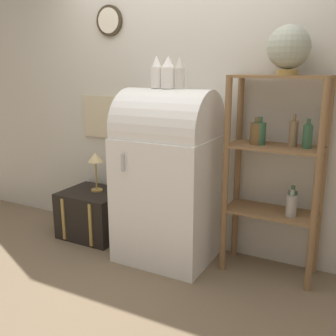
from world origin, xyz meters
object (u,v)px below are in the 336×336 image
(refrigerator, at_px, (168,174))
(suitcase_trunk, at_px, (94,213))
(vase_right, at_px, (180,74))
(vase_left, at_px, (157,73))
(globe, at_px, (289,48))
(desk_lamp, at_px, (95,161))
(vase_center, at_px, (168,73))

(refrigerator, xyz_separation_m, suitcase_trunk, (-0.84, 0.04, -0.52))
(vase_right, bearing_deg, vase_left, -174.42)
(refrigerator, bearing_deg, vase_left, -177.22)
(suitcase_trunk, distance_m, vase_left, 1.53)
(globe, xyz_separation_m, vase_right, (-0.79, -0.11, -0.18))
(globe, bearing_deg, vase_right, -171.98)
(desk_lamp, bearing_deg, suitcase_trunk, -116.98)
(vase_center, bearing_deg, desk_lamp, 174.40)
(vase_right, xyz_separation_m, desk_lamp, (-0.92, 0.07, -0.81))
(vase_center, relative_size, vase_right, 1.03)
(globe, bearing_deg, vase_center, -172.10)
(refrigerator, relative_size, vase_left, 5.71)
(refrigerator, relative_size, globe, 4.22)
(globe, relative_size, vase_left, 1.35)
(refrigerator, bearing_deg, suitcase_trunk, 176.97)
(vase_right, bearing_deg, globe, 8.02)
(refrigerator, relative_size, vase_center, 5.78)
(globe, relative_size, vase_right, 1.42)
(refrigerator, height_order, vase_center, vase_center)
(vase_left, bearing_deg, suitcase_trunk, 176.19)
(globe, bearing_deg, desk_lamp, -178.59)
(refrigerator, height_order, globe, globe)
(vase_center, distance_m, desk_lamp, 1.16)
(globe, distance_m, vase_left, 1.01)
(refrigerator, distance_m, vase_right, 0.82)
(refrigerator, distance_m, desk_lamp, 0.83)
(vase_right, height_order, desk_lamp, vase_right)
(vase_center, bearing_deg, vase_right, 6.89)
(vase_left, height_order, vase_center, vase_left)
(globe, distance_m, vase_right, 0.82)
(refrigerator, xyz_separation_m, desk_lamp, (-0.82, 0.08, 0.00))
(vase_right, distance_m, desk_lamp, 1.23)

